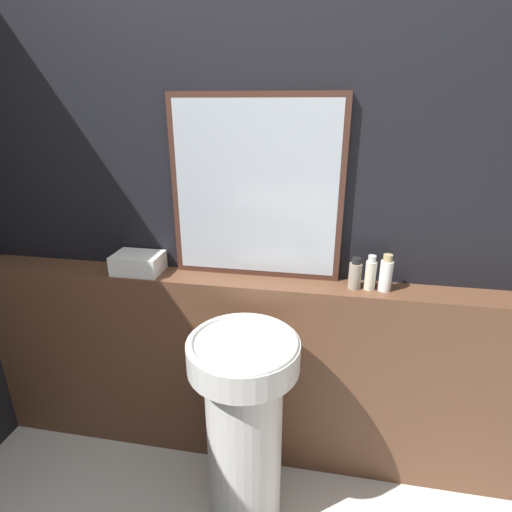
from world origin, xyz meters
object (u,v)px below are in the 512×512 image
Objects in this scene: pedestal_sink at (244,424)px; towel_stack at (138,263)px; conditioner_bottle at (370,274)px; lotion_bottle at (386,274)px; mirror at (256,190)px; shampoo_bottle at (355,274)px.

towel_stack is at bearing 148.19° from pedestal_sink.
towel_stack is 1.45× the size of conditioner_bottle.
towel_stack is 1.05m from conditioner_bottle.
pedestal_sink is at bearing -146.42° from lotion_bottle.
pedestal_sink is 4.09× the size of towel_stack.
conditioner_bottle is at bearing 180.00° from lotion_bottle.
conditioner_bottle is 0.06m from lotion_bottle.
lotion_bottle is (0.54, 0.36, 0.55)m from pedestal_sink.
lotion_bottle is at bearing 33.58° from pedestal_sink.
pedestal_sink is 5.94× the size of conditioner_bottle.
shampoo_bottle is (0.44, -0.07, -0.33)m from mirror.
lotion_bottle is at bearing -0.00° from towel_stack.
conditioner_bottle is 0.95× the size of lotion_bottle.
mirror reaches higher than lotion_bottle.
shampoo_bottle reaches higher than pedestal_sink.
mirror is 4.90× the size of lotion_bottle.
towel_stack is 1.61× the size of shampoo_bottle.
pedestal_sink is at bearing -86.09° from mirror.
conditioner_bottle is (0.06, 0.00, 0.01)m from shampoo_bottle.
towel_stack is (-0.54, -0.07, -0.35)m from mirror.
lotion_bottle is (0.12, -0.00, 0.01)m from shampoo_bottle.
conditioner_bottle reaches higher than shampoo_bottle.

